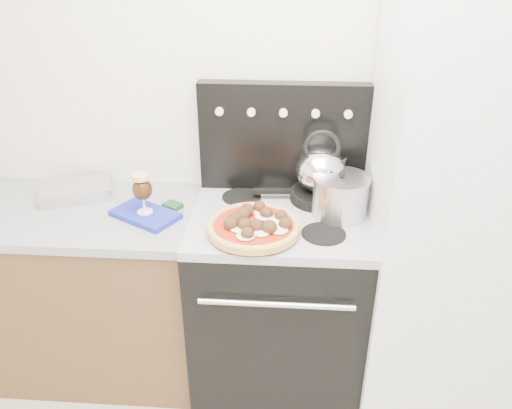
# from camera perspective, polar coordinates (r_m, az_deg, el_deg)

# --- Properties ---
(room_shell) EXTENTS (3.52, 3.01, 2.52)m
(room_shell) POSITION_cam_1_polar(r_m,az_deg,el_deg) (1.23, -1.85, -7.56)
(room_shell) COLOR #B7B4AA
(room_shell) RESTS_ON ground
(base_cabinet) EXTENTS (1.45, 0.60, 0.86)m
(base_cabinet) POSITION_cam_1_polar(r_m,az_deg,el_deg) (2.69, -22.03, -9.14)
(base_cabinet) COLOR brown
(base_cabinet) RESTS_ON ground
(countertop) EXTENTS (1.48, 0.63, 0.04)m
(countertop) POSITION_cam_1_polar(r_m,az_deg,el_deg) (2.47, -23.88, -0.71)
(countertop) COLOR #939397
(countertop) RESTS_ON base_cabinet
(stove_body) EXTENTS (0.76, 0.65, 0.88)m
(stove_body) POSITION_cam_1_polar(r_m,az_deg,el_deg) (2.42, 2.48, -11.14)
(stove_body) COLOR black
(stove_body) RESTS_ON ground
(cooktop) EXTENTS (0.76, 0.65, 0.04)m
(cooktop) POSITION_cam_1_polar(r_m,az_deg,el_deg) (2.16, 2.73, -1.62)
(cooktop) COLOR #ADADB2
(cooktop) RESTS_ON stove_body
(backguard) EXTENTS (0.76, 0.08, 0.50)m
(backguard) POSITION_cam_1_polar(r_m,az_deg,el_deg) (2.29, 3.08, 7.67)
(backguard) COLOR black
(backguard) RESTS_ON cooktop
(fridge) EXTENTS (0.64, 0.68, 1.90)m
(fridge) POSITION_cam_1_polar(r_m,az_deg,el_deg) (2.21, 21.17, -1.34)
(fridge) COLOR silver
(fridge) RESTS_ON ground
(foil_sheet) EXTENTS (0.37, 0.32, 0.06)m
(foil_sheet) POSITION_cam_1_polar(r_m,az_deg,el_deg) (2.48, -19.80, 1.60)
(foil_sheet) COLOR white
(foil_sheet) RESTS_ON countertop
(oven_mitt) EXTENTS (0.33, 0.29, 0.02)m
(oven_mitt) POSITION_cam_1_polar(r_m,az_deg,el_deg) (2.21, -12.53, -1.14)
(oven_mitt) COLOR #1C28A6
(oven_mitt) RESTS_ON countertop
(beer_glass) EXTENTS (0.09, 0.09, 0.18)m
(beer_glass) POSITION_cam_1_polar(r_m,az_deg,el_deg) (2.17, -12.81, 1.26)
(beer_glass) COLOR black
(beer_glass) RESTS_ON oven_mitt
(pizza_pan) EXTENTS (0.45, 0.45, 0.01)m
(pizza_pan) POSITION_cam_1_polar(r_m,az_deg,el_deg) (2.01, -0.30, -3.12)
(pizza_pan) COLOR black
(pizza_pan) RESTS_ON cooktop
(pizza) EXTENTS (0.44, 0.44, 0.05)m
(pizza) POSITION_cam_1_polar(r_m,az_deg,el_deg) (1.99, -0.30, -2.32)
(pizza) COLOR tan
(pizza) RESTS_ON pizza_pan
(skillet) EXTENTS (0.28, 0.28, 0.05)m
(skillet) POSITION_cam_1_polar(r_m,az_deg,el_deg) (2.27, 7.19, 1.02)
(skillet) COLOR black
(skillet) RESTS_ON cooktop
(tea_kettle) EXTENTS (0.26, 0.26, 0.24)m
(tea_kettle) POSITION_cam_1_polar(r_m,az_deg,el_deg) (2.21, 7.41, 4.34)
(tea_kettle) COLOR silver
(tea_kettle) RESTS_ON skillet
(stock_pot) EXTENTS (0.29, 0.29, 0.17)m
(stock_pot) POSITION_cam_1_polar(r_m,az_deg,el_deg) (2.13, 9.59, 0.83)
(stock_pot) COLOR silver
(stock_pot) RESTS_ON cooktop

